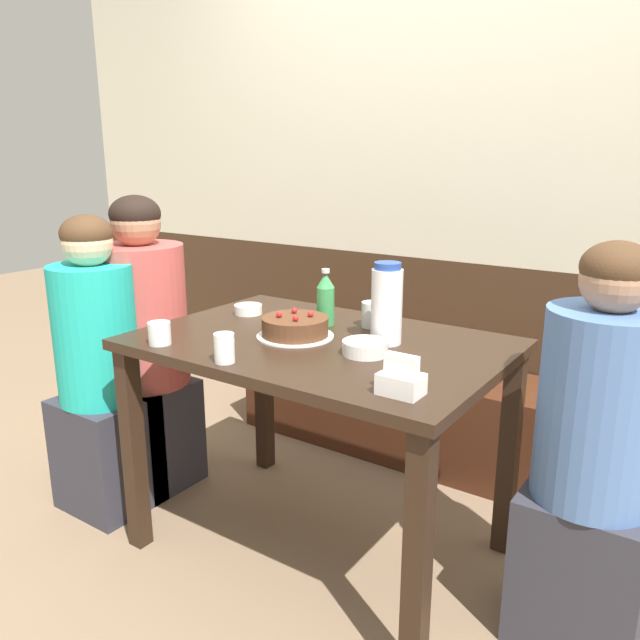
{
  "coord_description": "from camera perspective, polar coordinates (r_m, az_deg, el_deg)",
  "views": [
    {
      "loc": [
        1.11,
        -1.61,
        1.36
      ],
      "look_at": [
        -0.03,
        0.05,
        0.82
      ],
      "focal_mm": 35.0,
      "sensor_mm": 36.0,
      "label": 1
    }
  ],
  "objects": [
    {
      "name": "person_pale_blue_shirt",
      "position": [
        2.64,
        -15.69,
        -2.61
      ],
      "size": [
        0.35,
        0.35,
        1.21
      ],
      "color": "#33333D",
      "rests_on": "ground_plane"
    },
    {
      "name": "birthday_cake",
      "position": [
        2.07,
        -2.29,
        -0.66
      ],
      "size": [
        0.26,
        0.26,
        0.09
      ],
      "color": "white",
      "rests_on": "dining_table"
    },
    {
      "name": "glass_shot_small",
      "position": [
        2.05,
        -14.46,
        -1.18
      ],
      "size": [
        0.07,
        0.07,
        0.07
      ],
      "color": "silver",
      "rests_on": "dining_table"
    },
    {
      "name": "bowl_rice_small",
      "position": [
        1.89,
        4.16,
        -2.54
      ],
      "size": [
        0.14,
        0.14,
        0.04
      ],
      "color": "white",
      "rests_on": "dining_table"
    },
    {
      "name": "ground_plane",
      "position": [
        2.39,
        0.0,
        -19.88
      ],
      "size": [
        12.0,
        12.0,
        0.0
      ],
      "primitive_type": "plane",
      "color": "#846B51"
    },
    {
      "name": "soju_bottle",
      "position": [
        2.19,
        0.51,
        1.96
      ],
      "size": [
        0.06,
        0.06,
        0.2
      ],
      "color": "#388E4C",
      "rests_on": "dining_table"
    },
    {
      "name": "back_wall",
      "position": [
        2.89,
        12.18,
        12.41
      ],
      "size": [
        4.8,
        0.04,
        2.5
      ],
      "color": "#3D2819",
      "rests_on": "ground_plane"
    },
    {
      "name": "glass_water_tall",
      "position": [
        1.83,
        -8.74,
        -2.55
      ],
      "size": [
        0.06,
        0.06,
        0.09
      ],
      "color": "silver",
      "rests_on": "dining_table"
    },
    {
      "name": "bowl_soup_white",
      "position": [
        2.38,
        -6.58,
        0.98
      ],
      "size": [
        0.11,
        0.11,
        0.04
      ],
      "color": "white",
      "rests_on": "dining_table"
    },
    {
      "name": "water_pitcher",
      "position": [
        1.98,
        6.12,
        1.45
      ],
      "size": [
        0.1,
        0.1,
        0.26
      ],
      "color": "white",
      "rests_on": "dining_table"
    },
    {
      "name": "glass_tumbler_short",
      "position": [
        2.19,
        4.82,
        0.5
      ],
      "size": [
        0.08,
        0.08,
        0.09
      ],
      "color": "silver",
      "rests_on": "dining_table"
    },
    {
      "name": "napkin_holder",
      "position": [
        1.59,
        7.42,
        -5.47
      ],
      "size": [
        0.11,
        0.08,
        0.11
      ],
      "color": "white",
      "rests_on": "dining_table"
    },
    {
      "name": "dining_table",
      "position": [
        2.08,
        0.0,
        -4.72
      ],
      "size": [
        1.18,
        0.81,
        0.77
      ],
      "color": "black",
      "rests_on": "ground_plane"
    },
    {
      "name": "bench_seat",
      "position": [
        2.92,
        9.37,
        -8.37
      ],
      "size": [
        1.81,
        0.38,
        0.43
      ],
      "color": "#472314",
      "rests_on": "ground_plane"
    },
    {
      "name": "person_teal_shirt",
      "position": [
        1.89,
        23.66,
        -12.17
      ],
      "size": [
        0.34,
        0.32,
        1.16
      ],
      "rotation": [
        0.0,
        0.0,
        3.14
      ],
      "color": "#33333D",
      "rests_on": "ground_plane"
    },
    {
      "name": "person_grey_tee",
      "position": [
        2.53,
        -19.46,
        -4.99
      ],
      "size": [
        0.34,
        0.31,
        1.15
      ],
      "color": "#33333D",
      "rests_on": "ground_plane"
    }
  ]
}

